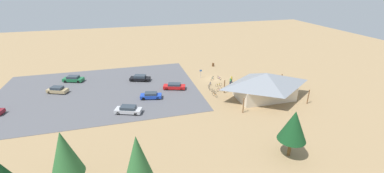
# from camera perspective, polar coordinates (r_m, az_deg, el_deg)

# --- Properties ---
(ground) EXTENTS (160.00, 160.00, 0.00)m
(ground) POSITION_cam_1_polar(r_m,az_deg,el_deg) (61.97, 4.81, 1.64)
(ground) COLOR #9E7F56
(ground) RESTS_ON ground
(parking_lot_asphalt) EXTENTS (42.23, 29.75, 0.05)m
(parking_lot_asphalt) POSITION_cam_1_polar(r_m,az_deg,el_deg) (58.57, -20.24, -1.07)
(parking_lot_asphalt) COLOR #56565B
(parking_lot_asphalt) RESTS_ON ground
(bike_pavilion) EXTENTS (14.29, 9.51, 5.47)m
(bike_pavilion) POSITION_cam_1_polar(r_m,az_deg,el_deg) (52.89, 16.20, 0.60)
(bike_pavilion) COLOR beige
(bike_pavilion) RESTS_ON ground
(trash_bin) EXTENTS (0.60, 0.60, 0.90)m
(trash_bin) POSITION_cam_1_polar(r_m,az_deg,el_deg) (71.21, 4.77, 4.92)
(trash_bin) COLOR brown
(trash_bin) RESTS_ON ground
(lot_sign) EXTENTS (0.56, 0.08, 2.20)m
(lot_sign) POSITION_cam_1_polar(r_m,az_deg,el_deg) (62.15, 1.98, 3.17)
(lot_sign) COLOR #99999E
(lot_sign) RESTS_ON ground
(pine_mideast) EXTENTS (3.78, 3.78, 6.93)m
(pine_mideast) POSITION_cam_1_polar(r_m,az_deg,el_deg) (36.31, 21.91, -8.24)
(pine_mideast) COLOR brown
(pine_mideast) RESTS_ON ground
(pine_east) EXTENTS (3.58, 3.58, 7.94)m
(pine_east) POSITION_cam_1_polar(r_m,az_deg,el_deg) (31.52, -26.82, -13.28)
(pine_east) COLOR brown
(pine_east) RESTS_ON ground
(pine_midwest) EXTENTS (3.46, 3.46, 8.51)m
(pine_midwest) POSITION_cam_1_polar(r_m,az_deg,el_deg) (27.47, -12.07, -16.04)
(pine_midwest) COLOR brown
(pine_midwest) RESTS_ON ground
(bicycle_orange_yard_left) EXTENTS (0.58, 1.70, 0.84)m
(bicycle_orange_yard_left) POSITION_cam_1_polar(r_m,az_deg,el_deg) (52.72, 5.17, -1.92)
(bicycle_orange_yard_left) COLOR black
(bicycle_orange_yard_left) RESTS_ON ground
(bicycle_red_lone_west) EXTENTS (1.75, 0.48, 0.91)m
(bicycle_red_lone_west) POSITION_cam_1_polar(r_m,az_deg,el_deg) (55.37, 6.41, -0.69)
(bicycle_red_lone_west) COLOR black
(bicycle_red_lone_west) RESTS_ON ground
(bicycle_teal_yard_front) EXTENTS (1.22, 1.22, 0.82)m
(bicycle_teal_yard_front) POSITION_cam_1_polar(r_m,az_deg,el_deg) (61.52, 4.62, 1.86)
(bicycle_teal_yard_front) COLOR black
(bicycle_teal_yard_front) RESTS_ON ground
(bicycle_purple_yard_right) EXTENTS (0.57, 1.57, 0.78)m
(bicycle_purple_yard_right) POSITION_cam_1_polar(r_m,az_deg,el_deg) (61.92, 6.12, 1.91)
(bicycle_purple_yard_right) COLOR black
(bicycle_purple_yard_right) RESTS_ON ground
(bicycle_black_edge_north) EXTENTS (0.69, 1.60, 0.83)m
(bicycle_black_edge_north) POSITION_cam_1_polar(r_m,az_deg,el_deg) (54.45, 4.86, -1.09)
(bicycle_black_edge_north) COLOR black
(bicycle_black_edge_north) RESTS_ON ground
(bicycle_yellow_front_row) EXTENTS (1.69, 0.49, 0.80)m
(bicycle_yellow_front_row) POSITION_cam_1_polar(r_m,az_deg,el_deg) (57.82, 6.04, 0.36)
(bicycle_yellow_front_row) COLOR black
(bicycle_yellow_front_row) RESTS_ON ground
(bicycle_blue_near_sign) EXTENTS (0.94, 1.42, 0.83)m
(bicycle_blue_near_sign) POSITION_cam_1_polar(r_m,az_deg,el_deg) (58.08, 4.09, 0.55)
(bicycle_blue_near_sign) COLOR black
(bicycle_blue_near_sign) RESTS_ON ground
(bicycle_silver_near_porch) EXTENTS (0.48, 1.68, 0.83)m
(bicycle_silver_near_porch) POSITION_cam_1_polar(r_m,az_deg,el_deg) (56.16, 3.87, -0.28)
(bicycle_silver_near_porch) COLOR black
(bicycle_silver_near_porch) RESTS_ON ground
(car_silver_by_curb) EXTENTS (5.10, 3.44, 1.39)m
(car_silver_by_curb) POSITION_cam_1_polar(r_m,az_deg,el_deg) (47.50, -14.15, -5.06)
(car_silver_by_curb) COLOR #BCBCC1
(car_silver_by_curb) RESTS_ON parking_lot_asphalt
(car_green_far_end) EXTENTS (4.95, 3.27, 1.42)m
(car_green_far_end) POSITION_cam_1_polar(r_m,az_deg,el_deg) (66.22, -25.16, 1.58)
(car_green_far_end) COLOR #1E6B3D
(car_green_far_end) RESTS_ON parking_lot_asphalt
(car_blue_end_stall) EXTENTS (4.51, 2.57, 1.32)m
(car_blue_end_stall) POSITION_cam_1_polar(r_m,az_deg,el_deg) (52.18, -9.23, -2.01)
(car_blue_end_stall) COLOR #1E42B2
(car_blue_end_stall) RESTS_ON parking_lot_asphalt
(car_black_front_row) EXTENTS (5.09, 3.30, 1.41)m
(car_black_front_row) POSITION_cam_1_polar(r_m,az_deg,el_deg) (61.73, -11.63, 1.89)
(car_black_front_row) COLOR black
(car_black_front_row) RESTS_ON parking_lot_asphalt
(car_red_second_row) EXTENTS (5.09, 3.16, 1.35)m
(car_red_second_row) POSITION_cam_1_polar(r_m,az_deg,el_deg) (55.99, -4.01, 0.06)
(car_red_second_row) COLOR red
(car_red_second_row) RESTS_ON parking_lot_asphalt
(car_tan_mid_lot) EXTENTS (4.57, 3.23, 1.42)m
(car_tan_mid_lot) POSITION_cam_1_polar(r_m,az_deg,el_deg) (61.18, -28.05, -0.67)
(car_tan_mid_lot) COLOR tan
(car_tan_mid_lot) RESTS_ON parking_lot_asphalt
(visitor_by_pavilion) EXTENTS (0.38, 0.36, 1.79)m
(visitor_by_pavilion) POSITION_cam_1_polar(r_m,az_deg,el_deg) (60.11, 8.89, 1.70)
(visitor_by_pavilion) COLOR #2D3347
(visitor_by_pavilion) RESTS_ON ground
(visitor_crossing_yard) EXTENTS (0.37, 0.40, 1.65)m
(visitor_crossing_yard) POSITION_cam_1_polar(r_m,az_deg,el_deg) (59.10, 8.65, 1.26)
(visitor_crossing_yard) COLOR #2D3347
(visitor_crossing_yard) RESTS_ON ground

